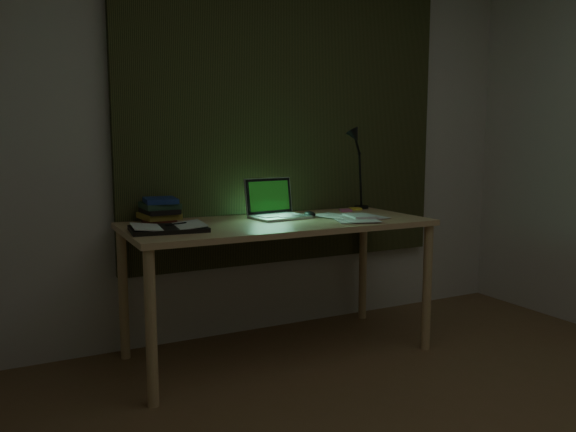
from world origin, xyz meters
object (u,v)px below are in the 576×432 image
object	(u,v)px
laptop	(280,199)
desk_lamp	(362,171)
book_stack	(159,210)
loose_papers	(351,217)
desk	(279,288)
open_textbook	(168,228)

from	to	relation	value
laptop	desk_lamp	xyz separation A→B (m)	(0.70, 0.20, 0.13)
book_stack	loose_papers	size ratio (longest dim) A/B	0.69
desk	open_textbook	world-z (taller)	open_textbook
book_stack	open_textbook	bearing A→B (deg)	-95.37
open_textbook	desk_lamp	distance (m)	1.47
book_stack	desk_lamp	world-z (taller)	desk_lamp
loose_papers	desk_lamp	world-z (taller)	desk_lamp
desk_lamp	open_textbook	bearing A→B (deg)	-179.43
open_textbook	book_stack	world-z (taller)	book_stack
desk	laptop	world-z (taller)	laptop
desk	open_textbook	xyz separation A→B (m)	(-0.64, -0.06, 0.40)
open_textbook	book_stack	bearing A→B (deg)	90.22
laptop	desk_lamp	bearing A→B (deg)	7.83
loose_papers	desk_lamp	distance (m)	0.56
open_textbook	loose_papers	distance (m)	1.08
laptop	loose_papers	xyz separation A→B (m)	(0.37, -0.19, -0.11)
laptop	open_textbook	distance (m)	0.73
desk	open_textbook	distance (m)	0.76
loose_papers	desk_lamp	size ratio (longest dim) A/B	0.64
open_textbook	desk_lamp	xyz separation A→B (m)	(1.41, 0.36, 0.23)
desk	laptop	xyz separation A→B (m)	(0.06, 0.10, 0.50)
desk	laptop	bearing A→B (deg)	58.52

